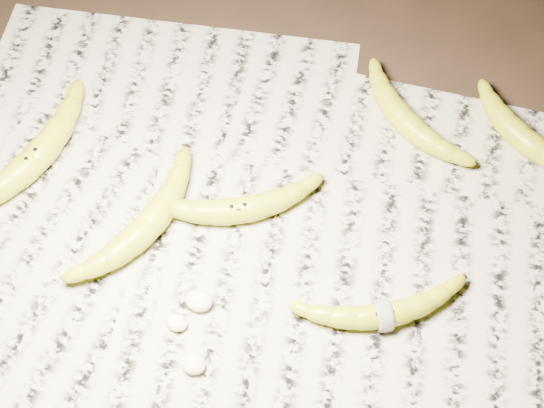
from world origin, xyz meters
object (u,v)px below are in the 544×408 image
(banana_upper_a, at_px, (404,118))
(banana_upper_b, at_px, (524,137))
(banana_left_a, at_px, (33,159))
(banana_taped, at_px, (383,314))
(banana_left_b, at_px, (147,225))
(banana_center, at_px, (238,209))

(banana_upper_a, bearing_deg, banana_upper_b, 43.88)
(banana_left_a, xyz_separation_m, banana_upper_a, (0.47, 0.21, -0.00))
(banana_left_a, relative_size, banana_upper_a, 1.26)
(banana_taped, distance_m, banana_upper_b, 0.34)
(banana_left_b, xyz_separation_m, banana_upper_a, (0.29, 0.26, -0.00))
(banana_left_b, bearing_deg, banana_center, -41.90)
(banana_left_b, bearing_deg, banana_upper_a, -27.58)
(banana_upper_a, bearing_deg, banana_center, -92.92)
(banana_left_b, distance_m, banana_center, 0.12)
(banana_upper_b, bearing_deg, banana_left_b, -115.54)
(banana_center, bearing_deg, banana_left_a, 156.02)
(banana_left_b, xyz_separation_m, banana_upper_b, (0.45, 0.28, -0.00))
(banana_center, height_order, banana_taped, banana_center)
(banana_left_a, distance_m, banana_upper_b, 0.68)
(banana_left_b, height_order, banana_taped, banana_left_b)
(banana_upper_b, bearing_deg, banana_taped, -80.03)
(banana_left_a, distance_m, banana_taped, 0.51)
(banana_left_a, height_order, banana_center, banana_left_a)
(banana_taped, bearing_deg, banana_center, 131.72)
(banana_left_a, xyz_separation_m, banana_left_b, (0.19, -0.05, -0.00))
(banana_center, relative_size, banana_upper_b, 1.12)
(banana_left_b, bearing_deg, banana_left_a, 95.32)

